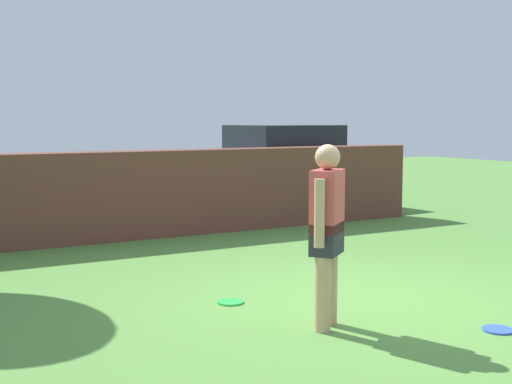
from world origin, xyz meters
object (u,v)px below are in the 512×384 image
person (327,227)px  frisbee_green (230,302)px  car (284,168)px  frisbee_blue (498,330)px

person → frisbee_green: (-0.37, 1.14, -0.89)m
person → car: bearing=-157.6°
car → frisbee_green: 7.05m
frisbee_green → person: bearing=-72.1°
person → frisbee_green: person is taller
car → frisbee_blue: 8.05m
person → car: 7.76m
frisbee_blue → frisbee_green: same height
person → car: size_ratio=0.37×
car → frisbee_blue: size_ratio=16.13×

